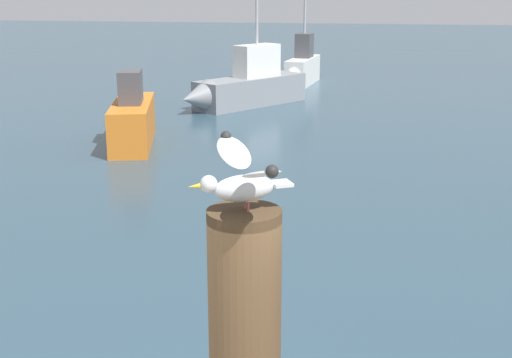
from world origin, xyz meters
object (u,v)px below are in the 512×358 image
Objects in this scene: seagull at (243,178)px; boat_white at (302,67)px; mooring_post at (245,337)px; boat_grey at (243,87)px; boat_orange at (133,118)px.

boat_white is (-2.11, 21.38, -2.06)m from seagull.
mooring_post is 17.08m from boat_grey.
boat_white is at bearing 76.18° from boat_grey.
boat_grey is 4.82m from boat_white.
mooring_post is 12.75m from boat_orange.
boat_orange is at bearing -106.53° from boat_grey.
boat_orange is (-4.74, 11.75, -1.47)m from mooring_post.
mooring_post is 1.84× the size of seagull.
mooring_post is 21.53m from boat_white.
seagull is 0.11× the size of boat_white.
boat_white is (1.15, 4.68, 0.06)m from boat_grey.
boat_orange is at bearing -105.22° from boat_white.
seagull is at bearing -68.06° from boat_orange.
mooring_post is 0.25× the size of boat_grey.
boat_white is (-2.12, 21.38, -1.41)m from mooring_post.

